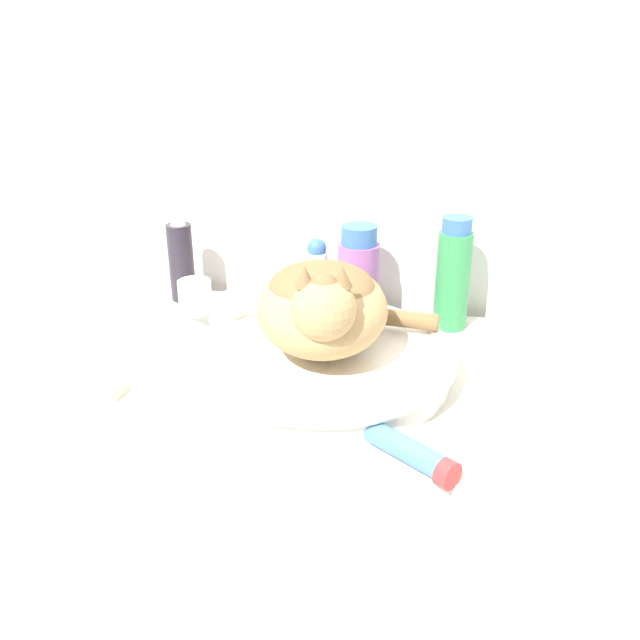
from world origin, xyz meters
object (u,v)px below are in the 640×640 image
at_px(faucet, 199,307).
at_px(cream_tube, 404,448).
at_px(deodorant_stick, 317,276).
at_px(mouthwash_bottle, 358,275).
at_px(shampoo_bottle_tall, 453,275).
at_px(hairspray_can_black, 181,260).
at_px(cat, 323,304).
at_px(soap_bar, 103,386).

xyz_separation_m(faucet, cream_tube, (0.39, -0.25, -0.05)).
xyz_separation_m(deodorant_stick, cream_tube, (0.23, -0.43, -0.06)).
bearing_deg(mouthwash_bottle, shampoo_bottle_tall, -0.00).
bearing_deg(faucet, hairspray_can_black, 138.56).
bearing_deg(shampoo_bottle_tall, faucet, -156.67).
distance_m(cat, cream_tube, 0.26).
height_order(shampoo_bottle_tall, cream_tube, shampoo_bottle_tall).
distance_m(mouthwash_bottle, cream_tube, 0.46).
relative_size(faucet, deodorant_stick, 0.84).
distance_m(cat, faucet, 0.25).
xyz_separation_m(faucet, shampoo_bottle_tall, (0.41, 0.18, 0.03)).
bearing_deg(deodorant_stick, mouthwash_bottle, 0.00).
relative_size(shampoo_bottle_tall, deodorant_stick, 1.39).
distance_m(faucet, hairspray_can_black, 0.21).
distance_m(cat, soap_bar, 0.35).
relative_size(cat, mouthwash_bottle, 1.67).
bearing_deg(hairspray_can_black, deodorant_stick, -0.00).
bearing_deg(cream_tube, soap_bar, 173.82).
relative_size(cat, deodorant_stick, 2.01).
bearing_deg(soap_bar, mouthwash_bottle, 50.68).
height_order(cat, cream_tube, cat).
xyz_separation_m(cat, faucet, (-0.24, 0.07, -0.06)).
distance_m(cat, hairspray_can_black, 0.44).
xyz_separation_m(deodorant_stick, mouthwash_bottle, (0.08, 0.00, 0.01)).
height_order(shampoo_bottle_tall, soap_bar, shampoo_bottle_tall).
height_order(mouthwash_bottle, soap_bar, mouthwash_bottle).
bearing_deg(deodorant_stick, hairspray_can_black, 180.00).
distance_m(faucet, deodorant_stick, 0.24).
relative_size(deodorant_stick, hairspray_can_black, 0.84).
relative_size(deodorant_stick, soap_bar, 2.44).
xyz_separation_m(mouthwash_bottle, cream_tube, (0.15, -0.43, -0.07)).
distance_m(deodorant_stick, mouthwash_bottle, 0.08).
bearing_deg(shampoo_bottle_tall, deodorant_stick, 180.00).
height_order(cat, soap_bar, cat).
distance_m(hairspray_can_black, cream_tube, 0.67).
xyz_separation_m(cat, cream_tube, (0.15, -0.18, -0.11)).
relative_size(faucet, shampoo_bottle_tall, 0.61).
height_order(cat, hairspray_can_black, cat).
distance_m(cat, shampoo_bottle_tall, 0.31).
bearing_deg(hairspray_can_black, soap_bar, -83.07).
relative_size(cat, cream_tube, 1.93).
bearing_deg(deodorant_stick, cream_tube, -61.78).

